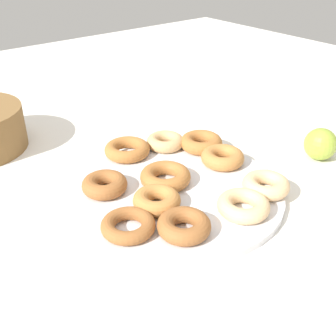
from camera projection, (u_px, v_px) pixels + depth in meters
name	position (u px, v px, depth m)	size (l,w,h in m)	color
ground_plane	(178.00, 194.00, 0.76)	(2.40, 2.40, 0.00)	white
donut_plate	(178.00, 192.00, 0.76)	(0.38, 0.38, 0.01)	silver
donut_0	(266.00, 185.00, 0.74)	(0.08, 0.08, 0.03)	#EABC84
donut_1	(128.00, 225.00, 0.64)	(0.09, 0.09, 0.02)	#995B2D
donut_2	(165.00, 177.00, 0.76)	(0.09, 0.09, 0.03)	#AD6B33
donut_3	(201.00, 142.00, 0.88)	(0.09, 0.09, 0.03)	#AD6B33
donut_4	(184.00, 226.00, 0.64)	(0.08, 0.08, 0.03)	#995B2D
donut_5	(126.00, 150.00, 0.86)	(0.09, 0.09, 0.03)	#AD6B33
donut_6	(223.00, 157.00, 0.83)	(0.09, 0.09, 0.03)	#BC7A3D
donut_7	(105.00, 185.00, 0.74)	(0.08, 0.08, 0.03)	#995B2D
donut_8	(243.00, 206.00, 0.69)	(0.09, 0.09, 0.03)	#EABC84
donut_9	(157.00, 200.00, 0.70)	(0.08, 0.08, 0.03)	#BC7A3D
donut_10	(165.00, 142.00, 0.89)	(0.08, 0.08, 0.03)	tan
apple	(320.00, 144.00, 0.86)	(0.07, 0.07, 0.07)	#93AD38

